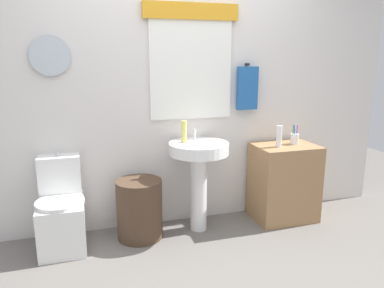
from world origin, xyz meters
TOP-DOWN VIEW (x-y plane):
  - ground_plane at (0.00, 0.00)m, footprint 8.00×8.00m
  - back_wall at (0.00, 1.15)m, footprint 4.40×0.18m
  - toilet at (-1.02, 0.88)m, footprint 0.38×0.51m
  - laundry_hamper at (-0.38, 0.85)m, footprint 0.40×0.40m
  - pedestal_sink at (0.16, 0.85)m, footprint 0.53×0.53m
  - faucet at (0.16, 0.97)m, footprint 0.03×0.03m
  - wooden_cabinet at (1.02, 0.85)m, footprint 0.58×0.44m
  - soap_bottle at (0.04, 0.90)m, footprint 0.05×0.05m
  - lotion_bottle at (0.92, 0.81)m, footprint 0.05×0.05m
  - toothbrush_cup at (1.12, 0.87)m, footprint 0.08×0.08m

SIDE VIEW (x-z plane):
  - ground_plane at x=0.00m, z-range 0.00..0.00m
  - laundry_hamper at x=-0.38m, z-range 0.00..0.52m
  - toilet at x=-1.02m, z-range -0.09..0.67m
  - wooden_cabinet at x=1.02m, z-range 0.00..0.74m
  - pedestal_sink at x=0.16m, z-range 0.21..1.03m
  - toothbrush_cup at x=1.12m, z-range 0.70..0.88m
  - lotion_bottle at x=0.92m, z-range 0.74..0.94m
  - faucet at x=0.16m, z-range 0.82..0.92m
  - soap_bottle at x=0.04m, z-range 0.82..1.01m
  - back_wall at x=0.00m, z-range 0.01..2.61m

